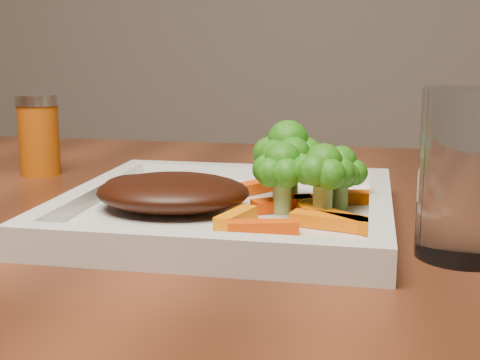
% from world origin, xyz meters
% --- Properties ---
extents(plate, '(0.27, 0.27, 0.01)m').
position_xyz_m(plate, '(0.25, -0.08, 0.76)').
color(plate, silver).
rests_on(plate, dining_table).
extents(steak, '(0.14, 0.11, 0.03)m').
position_xyz_m(steak, '(0.21, -0.09, 0.78)').
color(steak, black).
rests_on(steak, plate).
extents(broccoli_0, '(0.09, 0.09, 0.07)m').
position_xyz_m(broccoli_0, '(0.30, -0.05, 0.80)').
color(broccoli_0, '#326410').
rests_on(broccoli_0, plate).
extents(broccoli_1, '(0.06, 0.06, 0.06)m').
position_xyz_m(broccoli_1, '(0.34, -0.06, 0.79)').
color(broccoli_1, '#387012').
rests_on(broccoli_1, plate).
extents(broccoli_2, '(0.07, 0.07, 0.06)m').
position_xyz_m(broccoli_2, '(0.33, -0.09, 0.79)').
color(broccoli_2, '#286911').
rests_on(broccoli_2, plate).
extents(broccoli_3, '(0.06, 0.06, 0.06)m').
position_xyz_m(broccoli_3, '(0.30, -0.09, 0.79)').
color(broccoli_3, '#1C7012').
rests_on(broccoli_3, plate).
extents(carrot_0, '(0.05, 0.03, 0.01)m').
position_xyz_m(carrot_0, '(0.29, -0.15, 0.77)').
color(carrot_0, '#DA3E03').
rests_on(carrot_0, plate).
extents(carrot_1, '(0.05, 0.04, 0.01)m').
position_xyz_m(carrot_1, '(0.36, -0.13, 0.77)').
color(carrot_1, '#CB5703').
rests_on(carrot_1, plate).
extents(carrot_2, '(0.03, 0.05, 0.01)m').
position_xyz_m(carrot_2, '(0.27, -0.13, 0.77)').
color(carrot_2, orange).
rests_on(carrot_2, plate).
extents(carrot_3, '(0.06, 0.03, 0.01)m').
position_xyz_m(carrot_3, '(0.35, -0.04, 0.77)').
color(carrot_3, '#D14D03').
rests_on(carrot_3, plate).
extents(carrot_4, '(0.05, 0.06, 0.01)m').
position_xyz_m(carrot_4, '(0.27, -0.01, 0.77)').
color(carrot_4, '#F04103').
rests_on(carrot_4, plate).
extents(carrot_5, '(0.03, 0.06, 0.01)m').
position_xyz_m(carrot_5, '(0.32, -0.08, 0.77)').
color(carrot_5, '#FF6C04').
rests_on(carrot_5, plate).
extents(carrot_6, '(0.06, 0.05, 0.01)m').
position_xyz_m(carrot_6, '(0.30, -0.08, 0.77)').
color(carrot_6, '#F13C03').
rests_on(carrot_6, plate).
extents(spice_shaker, '(0.05, 0.05, 0.09)m').
position_xyz_m(spice_shaker, '(-0.00, 0.08, 0.80)').
color(spice_shaker, '#A24709').
rests_on(spice_shaker, dining_table).
extents(drinking_glass, '(0.08, 0.08, 0.12)m').
position_xyz_m(drinking_glass, '(0.44, -0.14, 0.81)').
color(drinking_glass, silver).
rests_on(drinking_glass, dining_table).
extents(carrot_7, '(0.07, 0.03, 0.01)m').
position_xyz_m(carrot_7, '(0.34, -0.13, 0.77)').
color(carrot_7, '#EB6403').
rests_on(carrot_7, plate).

